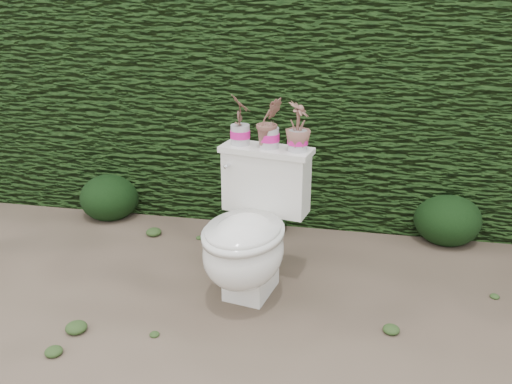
% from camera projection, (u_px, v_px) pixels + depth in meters
% --- Properties ---
extents(ground, '(60.00, 60.00, 0.00)m').
position_uv_depth(ground, '(221.00, 309.00, 2.86)').
color(ground, '#776552').
rests_on(ground, ground).
extents(hedge, '(8.00, 1.00, 1.60)m').
position_uv_depth(hedge, '(272.00, 99.00, 4.03)').
color(hedge, '#224115').
rests_on(hedge, ground).
extents(toilet, '(0.58, 0.75, 0.78)m').
position_uv_depth(toilet, '(250.00, 235.00, 2.87)').
color(toilet, white).
rests_on(toilet, ground).
extents(potted_plant_left, '(0.15, 0.17, 0.26)m').
position_uv_depth(potted_plant_left, '(240.00, 121.00, 2.93)').
color(potted_plant_left, '#1E6224').
rests_on(potted_plant_left, toilet).
extents(potted_plant_center, '(0.18, 0.17, 0.26)m').
position_uv_depth(potted_plant_center, '(269.00, 124.00, 2.87)').
color(potted_plant_center, '#1E6224').
rests_on(potted_plant_center, toilet).
extents(potted_plant_right, '(0.14, 0.14, 0.25)m').
position_uv_depth(potted_plant_right, '(298.00, 128.00, 2.82)').
color(potted_plant_right, '#1E6224').
rests_on(potted_plant_right, toilet).
extents(liriope_clump_1, '(0.42, 0.42, 0.34)m').
position_uv_depth(liriope_clump_1, '(109.00, 194.00, 3.95)').
color(liriope_clump_1, black).
rests_on(liriope_clump_1, ground).
extents(liriope_clump_2, '(0.35, 0.35, 0.28)m').
position_uv_depth(liriope_clump_2, '(263.00, 210.00, 3.73)').
color(liriope_clump_2, black).
rests_on(liriope_clump_2, ground).
extents(liriope_clump_3, '(0.44, 0.44, 0.35)m').
position_uv_depth(liriope_clump_3, '(448.00, 215.00, 3.57)').
color(liriope_clump_3, black).
rests_on(liriope_clump_3, ground).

